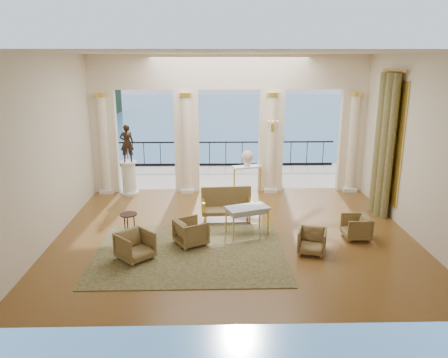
{
  "coord_description": "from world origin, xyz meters",
  "views": [
    {
      "loc": [
        -0.52,
        -10.47,
        4.37
      ],
      "look_at": [
        -0.24,
        0.6,
        1.3
      ],
      "focal_mm": 35.0,
      "sensor_mm": 36.0,
      "label": 1
    }
  ],
  "objects_px": {
    "statue": "(127,143)",
    "side_table": "(128,218)",
    "armchair_b": "(312,240)",
    "armchair_c": "(356,226)",
    "armchair_a": "(135,245)",
    "armchair_d": "(191,231)",
    "settee": "(227,204)",
    "pedestal": "(129,178)",
    "game_table": "(247,210)",
    "console_table": "(247,171)"
  },
  "relations": [
    {
      "from": "settee",
      "to": "pedestal",
      "type": "bearing_deg",
      "value": 137.85
    },
    {
      "from": "settee",
      "to": "pedestal",
      "type": "relative_size",
      "value": 1.29
    },
    {
      "from": "armchair_b",
      "to": "console_table",
      "type": "height_order",
      "value": "console_table"
    },
    {
      "from": "pedestal",
      "to": "console_table",
      "type": "height_order",
      "value": "pedestal"
    },
    {
      "from": "pedestal",
      "to": "settee",
      "type": "bearing_deg",
      "value": -38.64
    },
    {
      "from": "statue",
      "to": "armchair_c",
      "type": "bearing_deg",
      "value": 142.79
    },
    {
      "from": "game_table",
      "to": "statue",
      "type": "height_order",
      "value": "statue"
    },
    {
      "from": "armchair_d",
      "to": "settee",
      "type": "relative_size",
      "value": 0.49
    },
    {
      "from": "armchair_b",
      "to": "statue",
      "type": "relative_size",
      "value": 0.52
    },
    {
      "from": "console_table",
      "to": "armchair_b",
      "type": "bearing_deg",
      "value": -91.79
    },
    {
      "from": "armchair_b",
      "to": "pedestal",
      "type": "bearing_deg",
      "value": 154.67
    },
    {
      "from": "armchair_d",
      "to": "side_table",
      "type": "relative_size",
      "value": 1.01
    },
    {
      "from": "armchair_d",
      "to": "console_table",
      "type": "relative_size",
      "value": 0.68
    },
    {
      "from": "armchair_d",
      "to": "pedestal",
      "type": "bearing_deg",
      "value": -0.4
    },
    {
      "from": "settee",
      "to": "console_table",
      "type": "distance_m",
      "value": 2.7
    },
    {
      "from": "settee",
      "to": "statue",
      "type": "relative_size",
      "value": 1.18
    },
    {
      "from": "armchair_c",
      "to": "settee",
      "type": "height_order",
      "value": "settee"
    },
    {
      "from": "statue",
      "to": "side_table",
      "type": "distance_m",
      "value": 4.08
    },
    {
      "from": "settee",
      "to": "side_table",
      "type": "distance_m",
      "value": 2.8
    },
    {
      "from": "armchair_c",
      "to": "statue",
      "type": "bearing_deg",
      "value": -122.31
    },
    {
      "from": "console_table",
      "to": "armchair_c",
      "type": "bearing_deg",
      "value": -73.62
    },
    {
      "from": "side_table",
      "to": "armchair_d",
      "type": "bearing_deg",
      "value": -11.43
    },
    {
      "from": "settee",
      "to": "pedestal",
      "type": "height_order",
      "value": "pedestal"
    },
    {
      "from": "armchair_c",
      "to": "side_table",
      "type": "xyz_separation_m",
      "value": [
        -5.66,
        0.04,
        0.27
      ]
    },
    {
      "from": "settee",
      "to": "statue",
      "type": "bearing_deg",
      "value": 137.85
    },
    {
      "from": "armchair_a",
      "to": "armchair_b",
      "type": "height_order",
      "value": "armchair_a"
    },
    {
      "from": "armchair_b",
      "to": "side_table",
      "type": "relative_size",
      "value": 0.92
    },
    {
      "from": "statue",
      "to": "side_table",
      "type": "height_order",
      "value": "statue"
    },
    {
      "from": "armchair_b",
      "to": "game_table",
      "type": "height_order",
      "value": "game_table"
    },
    {
      "from": "armchair_c",
      "to": "console_table",
      "type": "bearing_deg",
      "value": -149.09
    },
    {
      "from": "armchair_a",
      "to": "armchair_d",
      "type": "xyz_separation_m",
      "value": [
        1.21,
        0.77,
        -0.0
      ]
    },
    {
      "from": "armchair_c",
      "to": "pedestal",
      "type": "bearing_deg",
      "value": -122.31
    },
    {
      "from": "armchair_b",
      "to": "armchair_c",
      "type": "bearing_deg",
      "value": 49.64
    },
    {
      "from": "statue",
      "to": "armchair_a",
      "type": "bearing_deg",
      "value": 96.1
    },
    {
      "from": "armchair_d",
      "to": "statue",
      "type": "xyz_separation_m",
      "value": [
        -2.25,
        4.17,
        1.37
      ]
    },
    {
      "from": "armchair_b",
      "to": "armchair_d",
      "type": "xyz_separation_m",
      "value": [
        -2.82,
        0.54,
        0.03
      ]
    },
    {
      "from": "armchair_c",
      "to": "game_table",
      "type": "relative_size",
      "value": 0.55
    },
    {
      "from": "armchair_b",
      "to": "console_table",
      "type": "bearing_deg",
      "value": 121.12
    },
    {
      "from": "settee",
      "to": "armchair_a",
      "type": "bearing_deg",
      "value": -134.86
    },
    {
      "from": "armchair_b",
      "to": "pedestal",
      "type": "height_order",
      "value": "pedestal"
    },
    {
      "from": "game_table",
      "to": "armchair_a",
      "type": "bearing_deg",
      "value": -172.35
    },
    {
      "from": "game_table",
      "to": "console_table",
      "type": "height_order",
      "value": "console_table"
    },
    {
      "from": "armchair_d",
      "to": "side_table",
      "type": "xyz_separation_m",
      "value": [
        -1.55,
        0.31,
        0.24
      ]
    },
    {
      "from": "side_table",
      "to": "statue",
      "type": "bearing_deg",
      "value": 100.34
    },
    {
      "from": "statue",
      "to": "side_table",
      "type": "bearing_deg",
      "value": 94.6
    },
    {
      "from": "armchair_a",
      "to": "armchair_c",
      "type": "height_order",
      "value": "armchair_a"
    },
    {
      "from": "armchair_d",
      "to": "pedestal",
      "type": "relative_size",
      "value": 0.63
    },
    {
      "from": "armchair_a",
      "to": "armchair_c",
      "type": "bearing_deg",
      "value": -33.55
    },
    {
      "from": "game_table",
      "to": "side_table",
      "type": "relative_size",
      "value": 1.73
    },
    {
      "from": "settee",
      "to": "side_table",
      "type": "xyz_separation_m",
      "value": [
        -2.46,
        -1.33,
        0.14
      ]
    }
  ]
}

